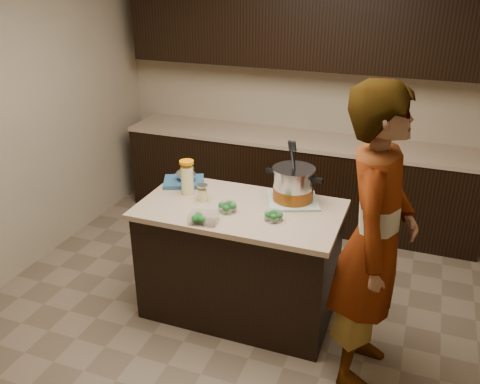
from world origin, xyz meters
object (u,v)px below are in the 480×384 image
at_px(island, 240,260).
at_px(stock_pot, 293,186).
at_px(lemonade_pitcher, 187,178).
at_px(person, 374,242).

relative_size(island, stock_pot, 3.28).
height_order(island, lemonade_pitcher, lemonade_pitcher).
distance_m(island, stock_pot, 0.70).
relative_size(stock_pot, lemonade_pitcher, 1.71).
xyz_separation_m(lemonade_pitcher, person, (1.44, -0.40, -0.04)).
distance_m(island, person, 1.16).
bearing_deg(island, person, -17.79).
relative_size(island, lemonade_pitcher, 5.60).
height_order(island, stock_pot, stock_pot).
distance_m(stock_pot, lemonade_pitcher, 0.80).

